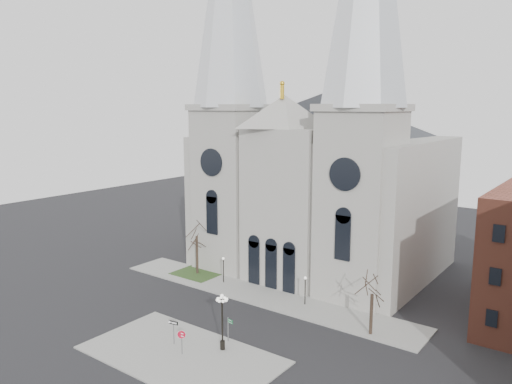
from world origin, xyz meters
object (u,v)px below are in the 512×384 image
Objects in this scene: globe_lamp at (222,315)px; street_name_sign at (229,327)px; stop_sign at (182,337)px; one_way_sign at (174,328)px.

globe_lamp reaches higher than street_name_sign.
stop_sign is 4.78m from street_name_sign.
globe_lamp is (2.32, 2.87, 1.69)m from stop_sign.
globe_lamp is at bearing 13.40° from one_way_sign.
street_name_sign is (-0.56, 1.57, -1.96)m from globe_lamp.
street_name_sign is at bearing 109.74° from globe_lamp.
globe_lamp is at bearing -60.70° from street_name_sign.
one_way_sign is at bearing -155.95° from globe_lamp.
one_way_sign reaches higher than stop_sign.
globe_lamp is 2.21× the size of one_way_sign.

